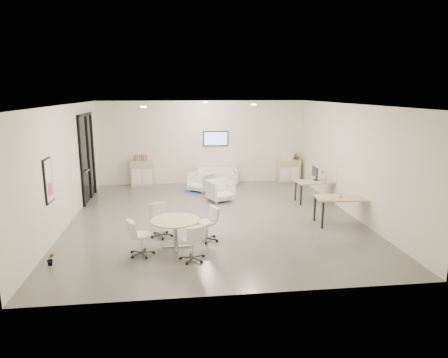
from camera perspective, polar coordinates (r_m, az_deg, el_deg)
room_shell at (r=11.16m, az=-1.43°, el=2.36°), size 9.60×10.60×4.80m
glass_door at (r=13.90m, az=-18.95°, el=3.28°), size 0.09×1.90×2.85m
artwork at (r=9.98m, az=-23.80°, el=-0.23°), size 0.05×0.54×1.04m
wall_tv at (r=15.58m, az=-1.20°, el=5.79°), size 0.98×0.06×0.58m
ceiling_spots at (r=11.80m, az=-2.86°, el=10.62°), size 3.14×4.14×0.03m
sideboard_left at (r=15.54m, az=-11.57°, el=0.81°), size 0.87×0.45×0.98m
sideboard_right at (r=16.14m, az=9.20°, el=1.15°), size 0.88×0.43×0.88m
books at (r=15.44m, az=-11.83°, el=3.00°), size 0.50×0.14×0.22m
printer at (r=16.00m, az=8.81°, el=3.25°), size 0.51×0.44×0.34m
loveseat at (r=15.48m, az=-0.94°, el=0.33°), size 1.55×0.85×0.56m
blue_rug at (r=14.55m, az=-2.88°, el=-1.69°), size 1.54×1.25×0.01m
armchair_left at (r=14.45m, az=-3.42°, el=-0.29°), size 0.99×0.98×0.75m
armchair_right at (r=13.14m, az=-0.52°, el=-1.50°), size 0.96×0.94×0.78m
desk_rear at (r=13.28m, az=13.20°, el=-0.59°), size 1.40×0.79×0.70m
desk_front at (r=11.28m, az=16.61°, el=-2.89°), size 1.49×0.85×0.75m
monitor at (r=13.34m, az=12.88°, el=0.83°), size 0.20×0.50×0.44m
round_table at (r=9.28m, az=-6.96°, el=-6.28°), size 1.11×1.11×0.68m
meeting_chairs at (r=9.34m, az=-6.93°, el=-7.33°), size 2.28×2.28×0.82m
plant_cabinet at (r=16.16m, az=10.37°, el=3.11°), size 0.31×0.33×0.22m
plant_floor at (r=9.22m, az=-23.50°, el=-10.91°), size 0.24×0.31×0.12m
cup at (r=11.22m, az=16.32°, el=-2.22°), size 0.14×0.12×0.13m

